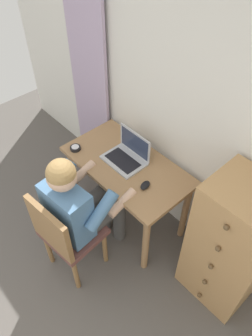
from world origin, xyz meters
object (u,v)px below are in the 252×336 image
at_px(dresser, 231,246).
at_px(person_seated, 81,204).
at_px(desk, 127,174).
at_px(chair, 65,233).
at_px(laptop, 127,155).
at_px(desk_clock, 75,148).
at_px(computer_mouse, 145,185).

distance_m(dresser, person_seated, 1.11).
relative_size(desk, dresser, 0.93).
relative_size(desk, chair, 1.21).
height_order(desk, person_seated, person_seated).
xyz_separation_m(desk, dresser, (0.99, 0.09, -0.02)).
distance_m(desk, person_seated, 0.52).
height_order(laptop, desk_clock, laptop).
xyz_separation_m(dresser, person_seated, (-0.93, -0.60, 0.10)).
xyz_separation_m(desk, chair, (0.07, -0.69, -0.10)).
bearing_deg(desk, chair, -84.00).
height_order(dresser, chair, dresser).
distance_m(chair, computer_mouse, 0.70).
bearing_deg(desk, person_seated, -83.61).
distance_m(chair, desk_clock, 0.73).
bearing_deg(desk, computer_mouse, -12.41).
bearing_deg(laptop, dresser, 2.71).
relative_size(dresser, laptop, 3.43).
xyz_separation_m(dresser, desk_clock, (-1.41, -0.30, 0.16)).
distance_m(desk, desk_clock, 0.49).
bearing_deg(chair, computer_mouse, 72.39).
bearing_deg(laptop, person_seated, -80.04).
bearing_deg(person_seated, laptop, 99.96).
bearing_deg(person_seated, chair, -85.05).
bearing_deg(computer_mouse, chair, -122.54).
xyz_separation_m(person_seated, desk_clock, (-0.48, 0.30, 0.05)).
bearing_deg(dresser, person_seated, -147.25).
xyz_separation_m(dresser, chair, (-0.91, -0.78, -0.08)).
bearing_deg(person_seated, computer_mouse, 64.23).
bearing_deg(desk_clock, desk, 25.89).
xyz_separation_m(laptop, desk_clock, (-0.39, -0.25, -0.04)).
height_order(dresser, computer_mouse, dresser).
distance_m(desk, laptop, 0.18).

